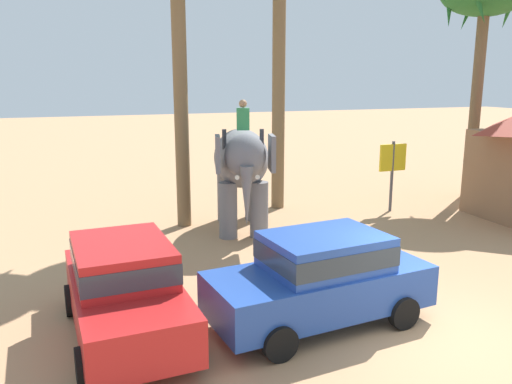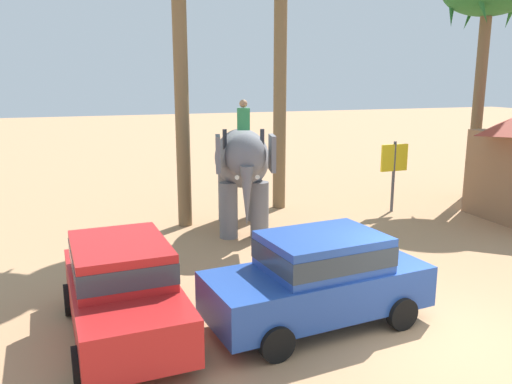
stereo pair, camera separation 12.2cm
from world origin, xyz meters
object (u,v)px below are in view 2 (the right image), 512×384
car_sedan_foreground (319,276)px  elephant_with_mahout (242,165)px  signboard_yellow (394,162)px  car_parked_far_side (122,285)px

car_sedan_foreground → elephant_with_mahout: elephant_with_mahout is taller
car_sedan_foreground → elephant_with_mahout: (0.66, 6.19, 1.06)m
elephant_with_mahout → signboard_yellow: bearing=3.8°
car_parked_far_side → signboard_yellow: 11.21m
elephant_with_mahout → signboard_yellow: (5.51, 0.37, -0.30)m
car_sedan_foreground → elephant_with_mahout: 6.32m
elephant_with_mahout → signboard_yellow: size_ratio=1.67×
car_sedan_foreground → signboard_yellow: size_ratio=1.76×
elephant_with_mahout → car_parked_far_side: bearing=-127.0°
car_parked_far_side → signboard_yellow: size_ratio=1.73×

